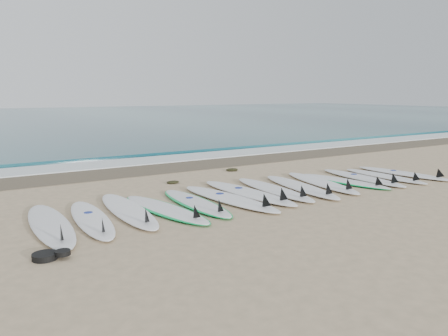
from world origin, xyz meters
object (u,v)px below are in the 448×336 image
surfboard_7 (275,189)px  leash_coil (49,255)px  surfboard_0 (51,225)px  surfboard_13 (405,173)px

surfboard_7 → leash_coil: (-4.87, -1.51, -0.01)m
surfboard_7 → surfboard_0: bearing=-175.0°
leash_coil → surfboard_0: bearing=78.6°
surfboard_7 → leash_coil: bearing=-159.9°
surfboard_0 → surfboard_13: size_ratio=1.06×
surfboard_13 → leash_coil: bearing=-178.9°
leash_coil → surfboard_7: bearing=17.3°
surfboard_7 → surfboard_13: bearing=-0.8°
surfboard_13 → leash_coil: 9.01m
surfboard_0 → surfboard_7: size_ratio=1.02×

